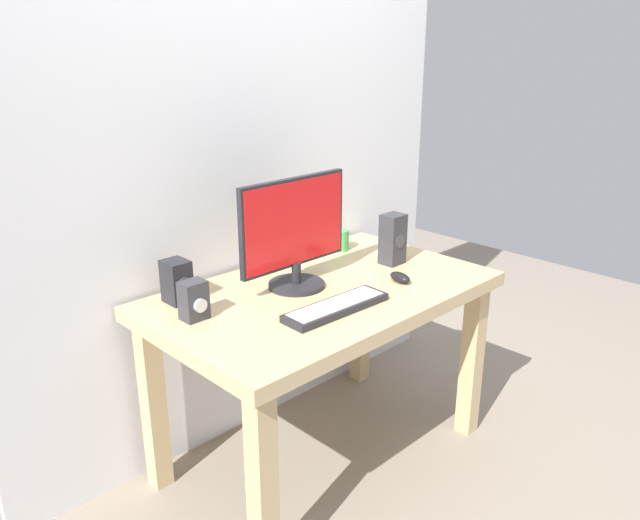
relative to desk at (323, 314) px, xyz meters
The scene contains 10 objects.
ground_plane 0.65m from the desk, ahead, with size 6.00×6.00×0.00m, color gray.
wall_back 0.96m from the desk, 90.00° to the left, with size 2.26×0.04×3.00m, color silver.
desk is the anchor object (origin of this frame).
monitor 0.35m from the desk, 123.26° to the left, with size 0.50×0.22×0.43m.
keyboard_primary 0.25m from the desk, 122.66° to the right, with size 0.42×0.13×0.03m.
mouse 0.33m from the desk, 32.04° to the right, with size 0.05×0.10×0.04m, color black.
speaker_right 0.46m from the desk, ahead, with size 0.09×0.08×0.22m.
speaker_left 0.58m from the desk, 149.35° to the left, with size 0.08×0.10×0.16m.
audio_controller 0.55m from the desk, 167.79° to the left, with size 0.09×0.08×0.14m.
coffee_mug 0.50m from the desk, 35.99° to the left, with size 0.08×0.08×0.09m, color #4CB259.
Camera 1 is at (-1.56, -1.58, 1.65)m, focal length 34.98 mm.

